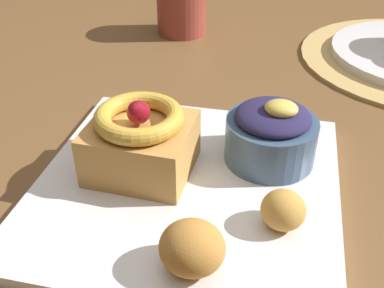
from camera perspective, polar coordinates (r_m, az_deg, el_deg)
name	(u,v)px	position (r m, az deg, el deg)	size (l,w,h in m)	color
dining_table	(252,143)	(0.64, 7.54, 0.18)	(1.38, 1.12, 0.73)	brown
front_plate	(187,186)	(0.42, -0.60, -5.33)	(0.27, 0.27, 0.01)	white
cake_slice	(141,141)	(0.42, -6.44, 0.40)	(0.10, 0.09, 0.07)	#C68E47
berry_ramekin	(271,134)	(0.44, 9.88, 1.25)	(0.09, 0.09, 0.07)	#3D5675
fritter_front	(192,248)	(0.33, 0.01, -12.85)	(0.05, 0.05, 0.04)	#BC7F38
fritter_middle	(283,210)	(0.37, 11.34, -8.09)	(0.04, 0.04, 0.03)	gold
coffee_mug	(181,3)	(0.77, -1.33, 17.19)	(0.08, 0.08, 0.10)	#993D33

